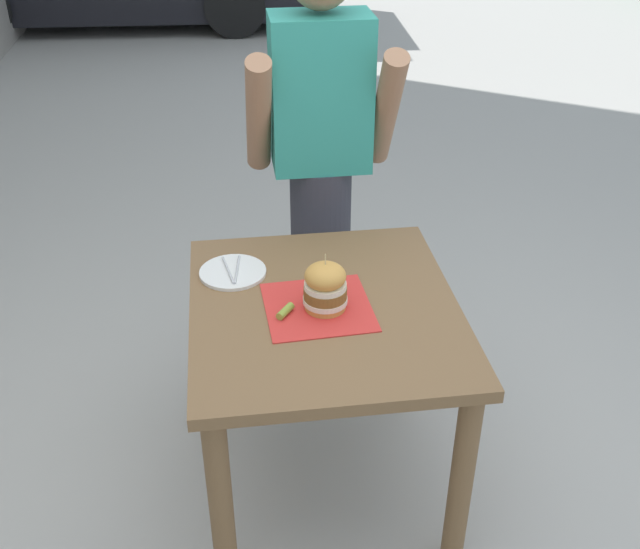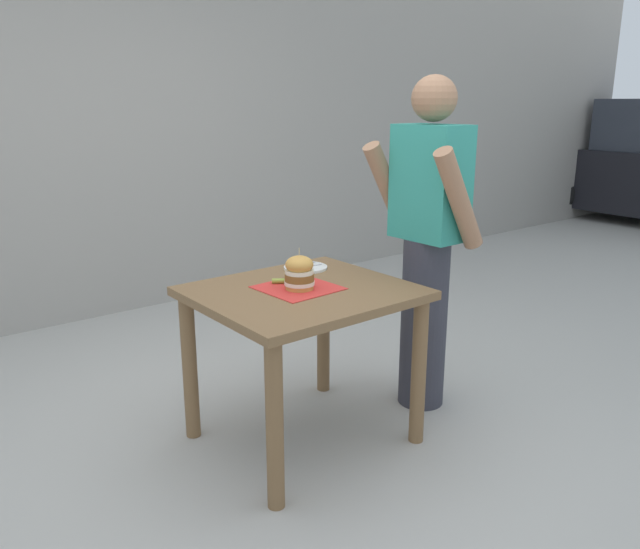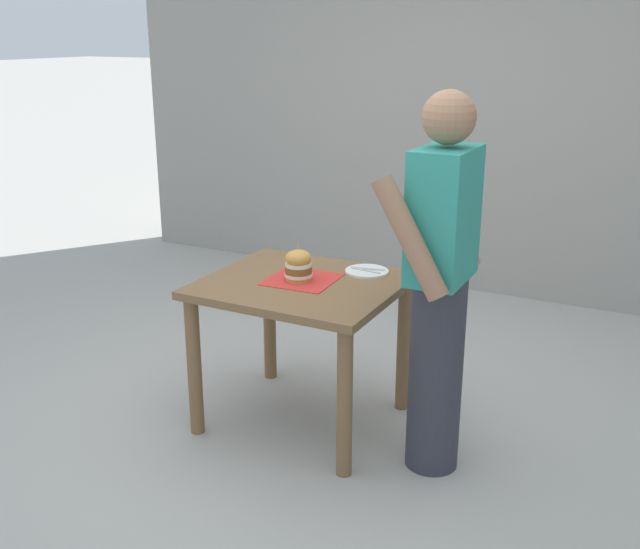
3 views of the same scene
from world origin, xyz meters
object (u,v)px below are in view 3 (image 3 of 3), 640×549
sandwich (299,265)px  side_plate_with_forks (367,271)px  patio_table (302,308)px  diner_across_table (439,282)px  pickle_spear (307,270)px

sandwich → side_plate_with_forks: size_ratio=0.85×
sandwich → side_plate_with_forks: bearing=138.4°
patio_table → sandwich: sandwich is taller
sandwich → diner_across_table: size_ratio=0.11×
sandwich → pickle_spear: (-0.12, -0.02, -0.06)m
side_plate_with_forks → diner_across_table: bearing=54.0°
pickle_spear → diner_across_table: bearing=74.4°
patio_table → pickle_spear: bearing=-162.4°
side_plate_with_forks → diner_across_table: size_ratio=0.13×
pickle_spear → diner_across_table: diner_across_table is taller
diner_across_table → side_plate_with_forks: bearing=-126.0°
pickle_spear → diner_across_table: size_ratio=0.04×
sandwich → side_plate_with_forks: (-0.27, 0.24, -0.07)m
patio_table → pickle_spear: (-0.12, -0.04, 0.15)m
patio_table → side_plate_with_forks: size_ratio=4.22×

